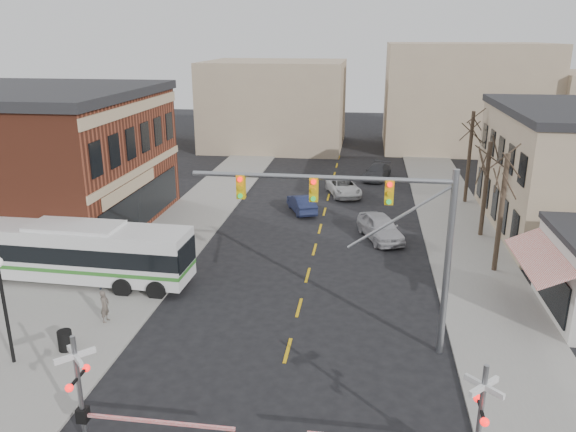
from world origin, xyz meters
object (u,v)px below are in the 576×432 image
object	(u,v)px
transit_bus	(78,252)
traffic_signal_mast	(378,221)
street_lamp	(2,289)
rr_crossing_west	(92,393)
rr_crossing_east	(464,424)
car_c	(344,187)
pedestrian_near	(105,306)
car_a	(380,227)
car_d	(377,172)
pedestrian_far	(105,276)
car_b	(302,203)
trash_bin	(65,340)

from	to	relation	value
transit_bus	traffic_signal_mast	size ratio (longest dim) A/B	1.17
traffic_signal_mast	street_lamp	xyz separation A→B (m)	(-14.56, -3.45, -2.37)
rr_crossing_west	rr_crossing_east	world-z (taller)	same
car_c	pedestrian_near	size ratio (longest dim) A/B	3.14
car_a	car_c	xyz separation A→B (m)	(-2.91, 10.40, -0.15)
street_lamp	car_d	distance (m)	36.83
street_lamp	car_c	distance (m)	30.26
transit_bus	car_c	bearing A→B (deg)	55.62
car_c	car_d	bearing A→B (deg)	48.11
rr_crossing_west	pedestrian_near	distance (m)	8.50
pedestrian_near	car_a	bearing A→B (deg)	-39.26
rr_crossing_east	car_d	xyz separation A→B (m)	(-2.16, 37.32, -1.29)
transit_bus	traffic_signal_mast	distance (m)	16.87
transit_bus	street_lamp	size ratio (longest dim) A/B	2.68
traffic_signal_mast	pedestrian_far	bearing A→B (deg)	165.12
transit_bus	car_c	size ratio (longest dim) A/B	2.55
car_a	car_d	bearing A→B (deg)	70.12
transit_bus	rr_crossing_west	xyz separation A→B (m)	(6.79, -11.93, 0.17)
car_d	traffic_signal_mast	bearing A→B (deg)	-76.53
rr_crossing_west	pedestrian_far	xyz separation A→B (m)	(-4.94, 11.11, -1.10)
rr_crossing_east	car_b	world-z (taller)	rr_crossing_east
rr_crossing_east	car_c	distance (m)	31.79
trash_bin	car_a	world-z (taller)	car_a
trash_bin	traffic_signal_mast	bearing A→B (deg)	9.98
traffic_signal_mast	rr_crossing_west	distance (m)	12.24
street_lamp	pedestrian_near	bearing A→B (deg)	59.28
trash_bin	car_a	bearing A→B (deg)	49.89
car_c	car_d	world-z (taller)	car_d
car_c	trash_bin	bearing A→B (deg)	-128.18
car_c	car_d	distance (m)	6.60
car_a	pedestrian_far	bearing A→B (deg)	-165.40
car_a	car_d	world-z (taller)	car_a
traffic_signal_mast	car_c	size ratio (longest dim) A/B	2.18
rr_crossing_east	car_a	xyz separation A→B (m)	(-2.10, 20.97, -1.14)
pedestrian_near	trash_bin	bearing A→B (deg)	171.84
traffic_signal_mast	street_lamp	world-z (taller)	traffic_signal_mast
transit_bus	rr_crossing_east	size ratio (longest dim) A/B	2.22
car_d	pedestrian_far	bearing A→B (deg)	-104.23
car_b	car_c	xyz separation A→B (m)	(2.94, 5.20, 0.00)
rr_crossing_east	trash_bin	world-z (taller)	rr_crossing_east
car_d	pedestrian_far	size ratio (longest dim) A/B	3.14
street_lamp	pedestrian_near	world-z (taller)	street_lamp
traffic_signal_mast	trash_bin	xyz separation A→B (m)	(-12.91, -2.27, -5.21)
traffic_signal_mast	car_a	world-z (taller)	traffic_signal_mast
car_c	car_d	xyz separation A→B (m)	(2.84, 5.95, 0.00)
car_d	car_a	bearing A→B (deg)	-75.38
rr_crossing_west	rr_crossing_east	bearing A→B (deg)	0.74
trash_bin	car_d	size ratio (longest dim) A/B	0.19
rr_crossing_east	rr_crossing_west	bearing A→B (deg)	-179.26
trash_bin	car_c	distance (m)	28.41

